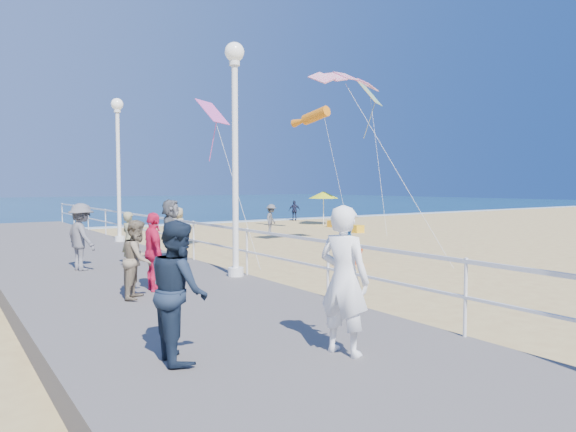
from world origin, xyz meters
TOP-DOWN VIEW (x-y plane):
  - ground at (0.00, 0.00)m, footprint 160.00×160.00m
  - ocean at (0.00, 65.00)m, footprint 160.00×90.00m
  - surf_line at (0.00, 20.50)m, footprint 160.00×1.20m
  - boardwalk at (-7.50, 0.00)m, footprint 5.00×44.00m
  - railing at (-5.05, 0.00)m, footprint 0.05×42.00m
  - lamp_post_mid at (-5.35, 0.00)m, footprint 0.44×0.44m
  - lamp_post_far at (-5.35, 9.00)m, footprint 0.44×0.44m
  - woman_holding_toddler at (-6.91, -5.59)m, footprint 0.62×0.78m
  - toddler_held at (-6.76, -5.44)m, footprint 0.39×0.44m
  - spectator_1 at (-7.97, -1.01)m, footprint 0.85×0.90m
  - spectator_2 at (-8.08, 2.89)m, footprint 0.85×1.19m
  - spectator_3 at (-7.49, -0.54)m, footprint 0.47×0.95m
  - spectator_5 at (-5.62, 3.25)m, footprint 0.91×1.67m
  - spectator_6 at (-6.92, 2.83)m, footprint 0.43×0.57m
  - spectator_7 at (-8.67, -4.64)m, footprint 0.74×0.89m
  - beach_walker_a at (3.23, 11.82)m, footprint 1.13×1.07m
  - beach_walker_b at (10.08, 19.39)m, footprint 0.92×0.65m
  - beach_walker_c at (-2.94, 9.21)m, footprint 0.79×0.93m
  - box_kite at (-0.30, 1.75)m, footprint 0.76×0.85m
  - beach_umbrella at (9.21, 15.00)m, footprint 1.90×1.90m
  - beach_chair_left at (7.40, 9.87)m, footprint 0.55×0.55m
  - beach_chair_right at (8.69, 13.39)m, footprint 0.55×0.55m
  - kite_parafoil at (2.00, 4.65)m, footprint 2.97×0.94m
  - kite_windsock at (5.62, 11.19)m, footprint 1.02×2.77m
  - kite_diamond_pink at (-2.85, 6.16)m, footprint 1.35×1.24m
  - kite_diamond_multi at (8.86, 10.51)m, footprint 1.86×1.67m

SIDE VIEW (x-z plane):
  - ground at x=0.00m, z-range 0.00..0.00m
  - ocean at x=0.00m, z-range -0.01..0.04m
  - surf_line at x=0.00m, z-range 0.01..0.05m
  - boardwalk at x=-7.50m, z-range 0.00..0.40m
  - beach_chair_left at x=7.40m, z-range 0.00..0.40m
  - beach_chair_right at x=8.69m, z-range 0.00..0.40m
  - box_kite at x=-0.30m, z-range -0.07..0.67m
  - beach_walker_b at x=10.08m, z-range 0.00..1.44m
  - beach_walker_a at x=3.23m, z-range 0.00..1.54m
  - beach_walker_c at x=-2.94m, z-range 0.00..1.62m
  - spectator_6 at x=-6.92m, z-range 0.40..1.82m
  - spectator_1 at x=-7.97m, z-range 0.40..1.86m
  - spectator_3 at x=-7.49m, z-range 0.40..1.96m
  - spectator_2 at x=-8.08m, z-range 0.40..2.06m
  - spectator_7 at x=-8.67m, z-range 0.40..2.08m
  - railing at x=-5.05m, z-range 0.98..1.53m
  - spectator_5 at x=-5.62m, z-range 0.40..2.11m
  - woman_holding_toddler at x=-6.91m, z-range 0.40..2.25m
  - toddler_held at x=-6.76m, z-range 1.25..2.01m
  - beach_umbrella at x=9.21m, z-range 0.84..2.98m
  - lamp_post_mid at x=-5.35m, z-range 1.00..6.32m
  - lamp_post_far at x=-5.35m, z-range 1.00..6.32m
  - kite_diamond_pink at x=-2.85m, z-range 4.67..5.50m
  - kite_windsock at x=5.62m, z-range 5.62..6.72m
  - kite_parafoil at x=2.00m, z-range 6.33..6.98m
  - kite_diamond_multi at x=8.86m, z-range 6.92..8.14m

